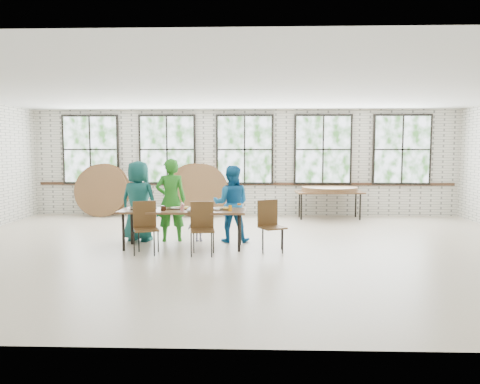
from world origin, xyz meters
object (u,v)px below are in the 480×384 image
(chair_near_left, at_px, (145,223))
(chair_near_right, at_px, (202,224))
(dining_table, at_px, (183,212))
(storage_table, at_px, (329,193))

(chair_near_left, relative_size, chair_near_right, 1.00)
(dining_table, height_order, chair_near_right, chair_near_right)
(chair_near_right, bearing_deg, dining_table, 121.62)
(chair_near_right, relative_size, storage_table, 0.51)
(dining_table, distance_m, chair_near_left, 0.79)
(chair_near_left, bearing_deg, chair_near_right, -22.56)
(chair_near_left, distance_m, chair_near_right, 1.05)
(chair_near_left, xyz_separation_m, chair_near_right, (1.05, -0.05, 0.00))
(chair_near_right, height_order, storage_table, chair_near_right)
(chair_near_left, bearing_deg, storage_table, 27.25)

